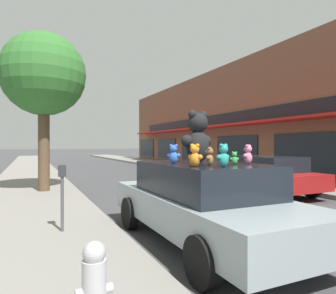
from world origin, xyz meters
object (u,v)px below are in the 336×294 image
at_px(parked_car_far_center, 263,173).
at_px(fire_hydrant, 94,285).
at_px(teddy_bear_blue, 174,154).
at_px(street_tree, 44,75).
at_px(teddy_bear_green, 234,158).
at_px(plush_art_car, 203,201).
at_px(parking_meter, 62,189).
at_px(teddy_bear_pink, 248,155).
at_px(teddy_bear_giant, 197,138).
at_px(teddy_bear_orange, 195,156).
at_px(teddy_bear_brown, 210,157).
at_px(teddy_bear_teal, 223,156).

bearing_deg(parked_car_far_center, fire_hydrant, -141.43).
bearing_deg(teddy_bear_blue, street_tree, -29.20).
distance_m(teddy_bear_green, street_tree, 8.39).
distance_m(plush_art_car, parking_meter, 2.69).
distance_m(teddy_bear_pink, teddy_bear_green, 0.31).
relative_size(teddy_bear_blue, parked_car_far_center, 0.08).
height_order(fire_hydrant, parking_meter, parking_meter).
xyz_separation_m(teddy_bear_giant, street_tree, (-2.47, 6.69, 2.36)).
relative_size(plush_art_car, teddy_bear_orange, 13.30).
bearing_deg(teddy_bear_giant, plush_art_car, 70.71).
height_order(plush_art_car, teddy_bear_blue, teddy_bear_blue).
xyz_separation_m(teddy_bear_brown, fire_hydrant, (-2.17, -1.48, -1.07)).
xyz_separation_m(teddy_bear_brown, teddy_bear_blue, (-0.32, 0.69, 0.02)).
bearing_deg(teddy_bear_green, teddy_bear_orange, 29.84).
relative_size(fire_hydrant, parking_meter, 0.62).
bearing_deg(parked_car_far_center, teddy_bear_green, -136.88).
relative_size(plush_art_car, teddy_bear_blue, 13.56).
bearing_deg(street_tree, teddy_bear_orange, -76.06).
height_order(teddy_bear_giant, teddy_bear_brown, teddy_bear_giant).
bearing_deg(parking_meter, teddy_bear_brown, -40.89).
height_order(plush_art_car, teddy_bear_brown, teddy_bear_brown).
relative_size(street_tree, parking_meter, 4.49).
bearing_deg(teddy_bear_brown, parked_car_far_center, 175.49).
relative_size(teddy_bear_brown, teddy_bear_blue, 0.86).
bearing_deg(teddy_bear_blue, teddy_bear_green, -171.01).
height_order(teddy_bear_teal, street_tree, street_tree).
bearing_deg(fire_hydrant, teddy_bear_orange, 36.59).
xyz_separation_m(teddy_bear_green, fire_hydrant, (-2.72, -1.53, -1.03)).
relative_size(teddy_bear_brown, parking_meter, 0.24).
distance_m(teddy_bear_brown, fire_hydrant, 2.84).
relative_size(teddy_bear_orange, fire_hydrant, 0.46).
bearing_deg(teddy_bear_orange, teddy_bear_pink, -109.18).
bearing_deg(teddy_bear_blue, teddy_bear_pink, -163.00).
distance_m(teddy_bear_brown, teddy_bear_green, 0.55).
relative_size(teddy_bear_blue, teddy_bear_orange, 0.98).
bearing_deg(parking_meter, teddy_bear_giant, -24.23).
xyz_separation_m(teddy_bear_green, parking_meter, (-2.69, 1.80, -0.62)).
relative_size(teddy_bear_teal, teddy_bear_green, 1.60).
xyz_separation_m(plush_art_car, parking_meter, (-2.35, 1.31, 0.18)).
xyz_separation_m(teddy_bear_green, street_tree, (-2.79, 7.42, 2.74)).
distance_m(teddy_bear_pink, teddy_bear_orange, 1.22).
height_order(teddy_bear_green, parked_car_far_center, teddy_bear_green).
height_order(teddy_bear_brown, parked_car_far_center, teddy_bear_brown).
distance_m(teddy_bear_giant, fire_hydrant, 3.59).
xyz_separation_m(teddy_bear_pink, teddy_bear_orange, (-1.20, -0.19, 0.01)).
distance_m(teddy_bear_green, teddy_bear_orange, 0.92).
distance_m(teddy_bear_teal, teddy_bear_blue, 1.11).
relative_size(teddy_bear_teal, fire_hydrant, 0.46).
bearing_deg(parked_car_far_center, parking_meter, -161.09).
height_order(plush_art_car, teddy_bear_giant, teddy_bear_giant).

